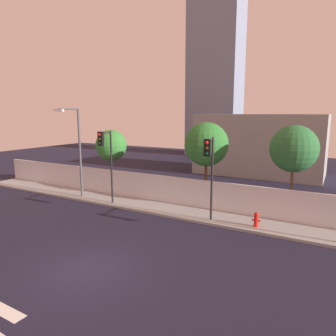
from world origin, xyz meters
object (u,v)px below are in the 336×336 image
street_lamp_curbside (77,145)px  roadside_tree_midleft (206,144)px  fire_hydrant (256,219)px  traffic_light_center (106,152)px  roadside_tree_leftmost (111,145)px  roadside_tree_midright (294,149)px  traffic_light_left (209,162)px

street_lamp_curbside → roadside_tree_midleft: (8.49, 3.17, 0.15)m
street_lamp_curbside → fire_hydrant: 13.06m
roadside_tree_midleft → traffic_light_center: bearing=-147.1°
fire_hydrant → roadside_tree_leftmost: roadside_tree_leftmost is taller
street_lamp_curbside → roadside_tree_midright: (13.89, 3.17, 0.16)m
traffic_light_left → traffic_light_center: bearing=178.7°
traffic_light_left → roadside_tree_midleft: bearing=114.7°
traffic_light_left → roadside_tree_midleft: roadside_tree_midleft is taller
traffic_light_center → fire_hydrant: bearing=4.0°
traffic_light_left → roadside_tree_midleft: 4.15m
traffic_light_left → fire_hydrant: (2.41, 0.85, -3.01)m
traffic_light_left → traffic_light_center: (-7.25, 0.17, 0.09)m
street_lamp_curbside → fire_hydrant: (12.61, 0.28, -3.39)m
street_lamp_curbside → roadside_tree_midright: bearing=12.9°
fire_hydrant → traffic_light_left: bearing=-160.7°
fire_hydrant → roadside_tree_leftmost: (-12.16, 2.89, 3.07)m
traffic_light_center → roadside_tree_midright: (10.93, 3.57, 0.45)m
roadside_tree_midleft → traffic_light_left: bearing=-65.3°
traffic_light_left → fire_hydrant: 3.95m
traffic_light_center → street_lamp_curbside: street_lamp_curbside is taller
roadside_tree_leftmost → fire_hydrant: bearing=-13.4°
traffic_light_left → roadside_tree_leftmost: roadside_tree_leftmost is taller
traffic_light_center → roadside_tree_midleft: (5.53, 3.57, 0.44)m
roadside_tree_leftmost → roadside_tree_midleft: bearing=0.0°
traffic_light_center → roadside_tree_leftmost: 4.36m
traffic_light_center → fire_hydrant: traffic_light_center is taller
traffic_light_left → roadside_tree_midleft: size_ratio=0.84×
street_lamp_curbside → fire_hydrant: bearing=1.3°
roadside_tree_leftmost → roadside_tree_midright: (13.43, -0.00, 0.48)m
fire_hydrant → traffic_light_center: bearing=-176.0°
traffic_light_center → traffic_light_left: bearing=-1.3°
street_lamp_curbside → roadside_tree_midleft: 9.06m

